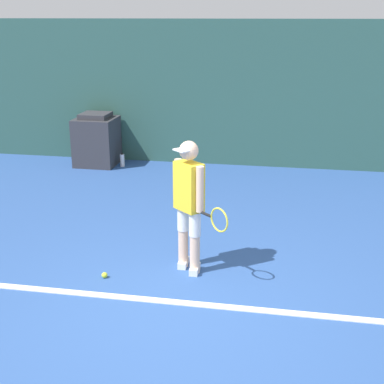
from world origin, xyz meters
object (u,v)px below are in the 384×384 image
covered_chair (97,140)px  water_bottle (122,160)px  tennis_ball (105,275)px  tennis_player (189,201)px

covered_chair → water_bottle: (0.54, -0.06, -0.37)m
covered_chair → tennis_ball: bearing=-69.3°
covered_chair → tennis_player: bearing=-57.8°
water_bottle → tennis_player: bearing=-62.9°
tennis_ball → water_bottle: size_ratio=0.25×
tennis_player → water_bottle: 4.83m
tennis_player → water_bottle: size_ratio=5.80×
tennis_ball → tennis_player: bearing=22.9°
tennis_ball → covered_chair: size_ratio=0.06×
tennis_player → covered_chair: tennis_player is taller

